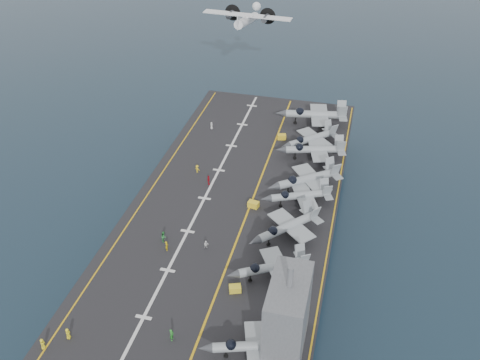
% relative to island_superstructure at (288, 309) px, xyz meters
% --- Properties ---
extents(ground, '(500.00, 500.00, 0.00)m').
position_rel_island_superstructure_xyz_m(ground, '(-15.00, 30.00, -17.90)').
color(ground, '#142135').
rests_on(ground, ground).
extents(hull, '(36.00, 90.00, 10.00)m').
position_rel_island_superstructure_xyz_m(hull, '(-15.00, 30.00, -12.90)').
color(hull, '#56595E').
rests_on(hull, ground).
extents(flight_deck, '(38.00, 92.00, 0.40)m').
position_rel_island_superstructure_xyz_m(flight_deck, '(-15.00, 30.00, -7.70)').
color(flight_deck, black).
rests_on(flight_deck, hull).
extents(foul_line, '(0.35, 90.00, 0.02)m').
position_rel_island_superstructure_xyz_m(foul_line, '(-12.00, 30.00, -7.48)').
color(foul_line, gold).
rests_on(foul_line, flight_deck).
extents(landing_centerline, '(0.50, 90.00, 0.02)m').
position_rel_island_superstructure_xyz_m(landing_centerline, '(-21.00, 30.00, -7.48)').
color(landing_centerline, silver).
rests_on(landing_centerline, flight_deck).
extents(deck_edge_port, '(0.25, 90.00, 0.02)m').
position_rel_island_superstructure_xyz_m(deck_edge_port, '(-32.00, 30.00, -7.48)').
color(deck_edge_port, gold).
rests_on(deck_edge_port, flight_deck).
extents(deck_edge_stbd, '(0.25, 90.00, 0.02)m').
position_rel_island_superstructure_xyz_m(deck_edge_stbd, '(3.50, 30.00, -7.48)').
color(deck_edge_stbd, gold).
rests_on(deck_edge_stbd, flight_deck).
extents(island_superstructure, '(5.00, 10.00, 15.00)m').
position_rel_island_superstructure_xyz_m(island_superstructure, '(0.00, 0.00, 0.00)').
color(island_superstructure, '#56595E').
rests_on(island_superstructure, flight_deck).
extents(fighter_jet_0, '(14.64, 11.87, 4.41)m').
position_rel_island_superstructure_xyz_m(fighter_jet_0, '(-4.12, -2.65, -5.30)').
color(fighter_jet_0, '#9EA7AE').
rests_on(fighter_jet_0, flight_deck).
extents(fighter_jet_2, '(15.97, 14.35, 4.62)m').
position_rel_island_superstructure_xyz_m(fighter_jet_2, '(-4.32, 12.73, -5.19)').
color(fighter_jet_2, '#8C959C').
rests_on(fighter_jet_2, flight_deck).
extents(fighter_jet_3, '(16.64, 16.97, 4.96)m').
position_rel_island_superstructure_xyz_m(fighter_jet_3, '(-3.77, 22.79, -5.02)').
color(fighter_jet_3, gray).
rests_on(fighter_jet_3, flight_deck).
extents(fighter_jet_4, '(15.70, 13.42, 4.61)m').
position_rel_island_superstructure_xyz_m(fighter_jet_4, '(-3.06, 32.49, -5.20)').
color(fighter_jet_4, '#979EA6').
rests_on(fighter_jet_4, flight_deck).
extents(fighter_jet_5, '(18.02, 16.96, 5.21)m').
position_rel_island_superstructure_xyz_m(fighter_jet_5, '(-2.48, 37.83, -4.89)').
color(fighter_jet_5, '#8F969D').
rests_on(fighter_jet_5, flight_deck).
extents(fighter_jet_6, '(16.53, 13.13, 5.03)m').
position_rel_island_superstructure_xyz_m(fighter_jet_6, '(-2.64, 49.09, -4.98)').
color(fighter_jet_6, '#949DA5').
rests_on(fighter_jet_6, flight_deck).
extents(fighter_jet_7, '(16.51, 16.27, 4.83)m').
position_rel_island_superstructure_xyz_m(fighter_jet_7, '(-3.87, 53.64, -5.08)').
color(fighter_jet_7, '#9DA6AE').
rests_on(fighter_jet_7, flight_deck).
extents(fighter_jet_8, '(18.19, 13.75, 5.73)m').
position_rel_island_superstructure_xyz_m(fighter_jet_8, '(-4.44, 64.16, -4.63)').
color(fighter_jet_8, '#97A0A8').
rests_on(fighter_jet_8, flight_deck).
extents(tow_cart_a, '(2.12, 1.74, 1.09)m').
position_rel_island_superstructure_xyz_m(tow_cart_a, '(-9.32, 8.29, -6.95)').
color(tow_cart_a, yellow).
rests_on(tow_cart_a, flight_deck).
extents(tow_cart_b, '(2.16, 1.62, 1.17)m').
position_rel_island_superstructure_xyz_m(tow_cart_b, '(-11.36, 29.70, -6.91)').
color(tow_cart_b, yellow).
rests_on(tow_cart_b, flight_deck).
extents(tow_cart_c, '(2.15, 1.69, 1.14)m').
position_rel_island_superstructure_xyz_m(tow_cart_c, '(-10.78, 55.65, -6.93)').
color(tow_cart_c, yellow).
rests_on(tow_cart_c, flight_deck).
extents(crew_0, '(0.95, 1.23, 1.84)m').
position_rel_island_superstructure_xyz_m(crew_0, '(-29.74, -6.01, -6.58)').
color(crew_0, yellow).
rests_on(crew_0, flight_deck).
extents(crew_1, '(1.06, 1.30, 1.87)m').
position_rel_island_superstructure_xyz_m(crew_1, '(-22.79, 14.54, -6.56)').
color(crew_1, '#D0AC08').
rests_on(crew_1, flight_deck).
extents(crew_2, '(1.12, 1.41, 2.05)m').
position_rel_island_superstructure_xyz_m(crew_2, '(-24.08, 16.61, -6.48)').
color(crew_2, green).
rests_on(crew_2, flight_deck).
extents(crew_3, '(1.19, 0.99, 1.70)m').
position_rel_island_superstructure_xyz_m(crew_3, '(-25.06, 38.22, -6.65)').
color(crew_3, yellow).
rests_on(crew_3, flight_deck).
extents(crew_4, '(0.99, 1.34, 2.06)m').
position_rel_island_superstructure_xyz_m(crew_4, '(-21.55, 34.62, -6.47)').
color(crew_4, '#A90B16').
rests_on(crew_4, flight_deck).
extents(crew_5, '(1.16, 1.25, 1.73)m').
position_rel_island_superstructure_xyz_m(crew_5, '(-27.42, 56.25, -6.63)').
color(crew_5, silver).
rests_on(crew_5, flight_deck).
extents(crew_6, '(0.85, 1.24, 2.04)m').
position_rel_island_superstructure_xyz_m(crew_6, '(-15.56, -2.75, -6.48)').
color(crew_6, '#268C29').
rests_on(crew_6, flight_deck).
extents(crew_7, '(1.11, 0.91, 1.58)m').
position_rel_island_superstructure_xyz_m(crew_7, '(-16.50, 16.61, -6.71)').
color(crew_7, silver).
rests_on(crew_7, flight_deck).
extents(transport_plane, '(24.18, 17.32, 5.48)m').
position_rel_island_superstructure_xyz_m(transport_plane, '(-25.81, 84.38, 9.12)').
color(transport_plane, silver).
extents(crew_8, '(0.95, 1.23, 1.84)m').
position_rel_island_superstructure_xyz_m(crew_8, '(-32.23, -8.43, -6.58)').
color(crew_8, yellow).
rests_on(crew_8, flight_deck).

